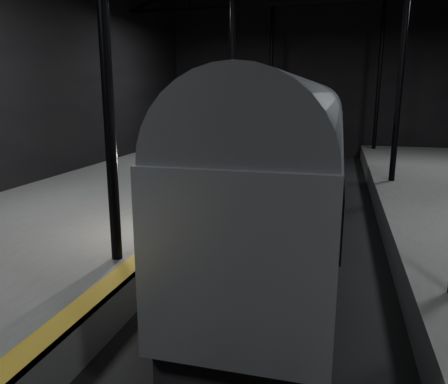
% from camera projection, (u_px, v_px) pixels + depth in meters
% --- Properties ---
extents(ground, '(44.00, 44.00, 0.00)m').
position_uv_depth(ground, '(288.00, 254.00, 13.85)').
color(ground, black).
rests_on(ground, ground).
extents(platform_left, '(9.00, 43.80, 1.00)m').
position_uv_depth(platform_left, '(79.00, 221.00, 15.60)').
color(platform_left, '#555553').
rests_on(platform_left, ground).
extents(tactile_strip, '(0.50, 43.80, 0.01)m').
position_uv_depth(tactile_strip, '(191.00, 216.00, 14.43)').
color(tactile_strip, '#9B711C').
rests_on(tactile_strip, platform_left).
extents(track, '(2.40, 43.00, 0.24)m').
position_uv_depth(track, '(289.00, 252.00, 13.83)').
color(track, '#3F3328').
rests_on(track, ground).
extents(train, '(2.97, 19.80, 5.29)m').
position_uv_depth(train, '(299.00, 152.00, 15.26)').
color(train, '#ABAFB3').
rests_on(train, ground).
extents(woman, '(0.69, 0.59, 1.60)m').
position_uv_depth(woman, '(186.00, 185.00, 15.45)').
color(woman, tan).
rests_on(woman, platform_left).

